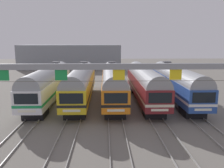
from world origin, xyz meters
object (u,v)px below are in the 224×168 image
object	(u,v)px
commuter_train_white	(49,82)
catenary_gantry	(119,79)
commuter_train_orange	(113,82)
commuter_train_yellow	(81,82)
commuter_train_maroon	(145,82)
commuter_train_blue	(176,82)

from	to	relation	value
commuter_train_white	catenary_gantry	world-z (taller)	catenary_gantry
commuter_train_orange	catenary_gantry	xyz separation A→B (m)	(0.00, -13.50, 2.58)
catenary_gantry	commuter_train_white	bearing A→B (deg)	122.54
commuter_train_white	commuter_train_yellow	xyz separation A→B (m)	(4.31, 0.00, 0.00)
commuter_train_maroon	catenary_gantry	bearing A→B (deg)	-107.70
commuter_train_yellow	commuter_train_orange	size ratio (longest dim) A/B	1.00
commuter_train_white	commuter_train_yellow	bearing A→B (deg)	0.00
commuter_train_orange	commuter_train_maroon	distance (m)	4.31
commuter_train_yellow	commuter_train_blue	distance (m)	12.92
commuter_train_orange	commuter_train_blue	xyz separation A→B (m)	(8.61, 0.00, 0.00)
commuter_train_yellow	commuter_train_blue	world-z (taller)	same
commuter_train_maroon	catenary_gantry	size ratio (longest dim) A/B	0.80
catenary_gantry	commuter_train_yellow	bearing A→B (deg)	107.69
commuter_train_maroon	catenary_gantry	xyz separation A→B (m)	(-4.31, -13.49, 2.58)
commuter_train_yellow	commuter_train_blue	bearing A→B (deg)	0.00
catenary_gantry	commuter_train_maroon	bearing A→B (deg)	72.30
commuter_train_blue	catenary_gantry	bearing A→B (deg)	-122.54
commuter_train_orange	commuter_train_maroon	size ratio (longest dim) A/B	1.00
commuter_train_white	commuter_train_blue	distance (m)	17.22
commuter_train_white	commuter_train_orange	distance (m)	8.61
commuter_train_blue	commuter_train_yellow	bearing A→B (deg)	180.00
commuter_train_white	commuter_train_yellow	distance (m)	4.31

